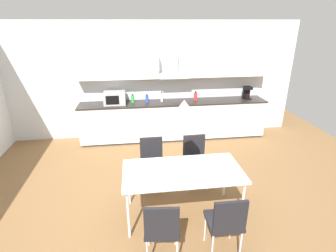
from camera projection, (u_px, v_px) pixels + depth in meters
The scene contains 17 objects.
ground_plane at pixel (154, 203), 4.15m from camera, with size 9.27×8.17×0.02m, color brown.
wall_back at pixel (143, 81), 6.19m from camera, with size 7.42×0.10×2.70m, color silver.
kitchen_counter at pixel (174, 120), 6.29m from camera, with size 4.37×0.62×0.91m.
backsplash_tile at pixel (172, 89), 6.29m from camera, with size 4.35×0.02×0.48m, color silver.
upper_wall_cabinets at pixel (173, 65), 5.93m from camera, with size 4.35×0.40×0.58m.
microwave at pixel (115, 98), 5.90m from camera, with size 0.48×0.35×0.28m.
coffee_maker at pixel (247, 93), 6.31m from camera, with size 0.18×0.19×0.30m.
bottle_red at pixel (196, 96), 6.20m from camera, with size 0.08×0.08×0.22m.
bottle_green at pixel (133, 99), 6.02m from camera, with size 0.07×0.07×0.21m.
bottle_white at pixel (162, 97), 6.10m from camera, with size 0.06×0.06×0.24m.
bottle_blue at pixel (147, 99), 6.06m from camera, with size 0.07×0.07×0.19m.
dining_table at pixel (183, 173), 3.64m from camera, with size 1.65×0.82×0.75m.
chair_far_right at pixel (195, 155), 4.48m from camera, with size 0.41×0.41×0.87m.
chair_near_right at pixel (226, 220), 3.02m from camera, with size 0.41×0.41×0.87m.
chair_far_left at pixel (152, 158), 4.39m from camera, with size 0.40×0.40×0.87m.
chair_near_left at pixel (162, 227), 2.93m from camera, with size 0.44×0.44×0.87m.
pendant_lamp at pixel (184, 108), 3.29m from camera, with size 0.32×0.32×0.22m, color silver.
Camera 1 is at (-0.23, -3.39, 2.67)m, focal length 28.00 mm.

